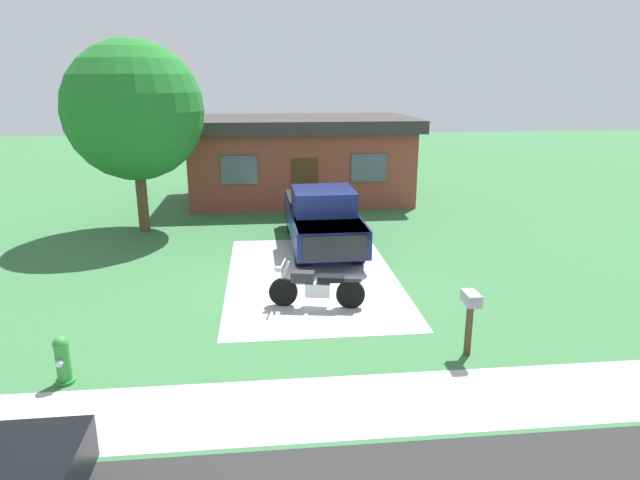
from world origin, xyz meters
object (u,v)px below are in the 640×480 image
object	(u,v)px
motorcycle	(316,287)
mailbox	(471,307)
shade_tree	(134,111)
fire_hydrant	(63,360)
pickup_truck	(321,216)
neighbor_house	(300,158)

from	to	relation	value
motorcycle	mailbox	size ratio (longest dim) A/B	1.74
shade_tree	fire_hydrant	bearing A→B (deg)	-86.46
motorcycle	pickup_truck	bearing A→B (deg)	82.44
fire_hydrant	mailbox	xyz separation A→B (m)	(7.28, 0.27, 0.55)
pickup_truck	mailbox	bearing A→B (deg)	-74.81
motorcycle	fire_hydrant	xyz separation A→B (m)	(-4.63, -2.85, -0.05)
mailbox	neighbor_house	world-z (taller)	neighbor_house
pickup_truck	shade_tree	world-z (taller)	shade_tree
shade_tree	mailbox	bearing A→B (deg)	-51.10
mailbox	shade_tree	size ratio (longest dim) A/B	0.20
motorcycle	mailbox	bearing A→B (deg)	-44.40
motorcycle	shade_tree	distance (m)	9.61
fire_hydrant	shade_tree	world-z (taller)	shade_tree
motorcycle	mailbox	xyz separation A→B (m)	(2.64, -2.59, 0.51)
motorcycle	mailbox	distance (m)	3.73
neighbor_house	shade_tree	bearing A→B (deg)	-139.98
shade_tree	pickup_truck	bearing A→B (deg)	-22.19
pickup_truck	mailbox	size ratio (longest dim) A/B	4.49
motorcycle	neighbor_house	distance (m)	12.10
fire_hydrant	neighbor_house	bearing A→B (deg)	71.01
motorcycle	fire_hydrant	distance (m)	5.44
pickup_truck	mailbox	xyz separation A→B (m)	(2.00, -7.38, 0.03)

